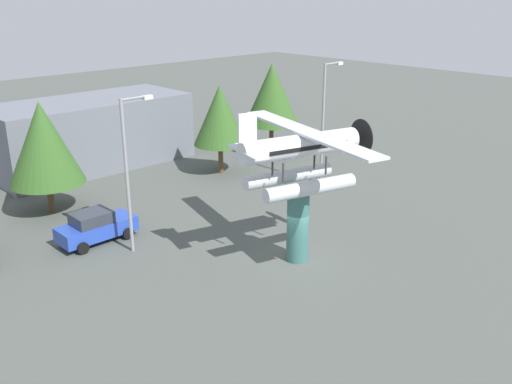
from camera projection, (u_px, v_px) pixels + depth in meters
name	position (u px, v px, depth m)	size (l,w,h in m)	color
ground_plane	(297.00, 259.00, 28.76)	(140.00, 140.00, 0.00)	#4C514C
display_pedestal	(298.00, 225.00, 28.10)	(1.10, 1.10, 3.82)	#386B66
floatplane_monument	(302.00, 155.00, 26.94)	(7.19, 10.32, 4.00)	silver
car_mid_blue	(96.00, 226.00, 30.50)	(4.20, 2.02, 1.76)	#2847B7
streetlight_primary	(129.00, 165.00, 28.25)	(1.84, 0.28, 8.05)	gray
streetlight_secondary	(325.00, 115.00, 38.56)	(1.84, 0.28, 8.34)	gray
storefront_building	(91.00, 133.00, 43.25)	(14.77, 6.57, 5.11)	slate
tree_east	(44.00, 143.00, 33.42)	(4.46, 4.46, 6.85)	brown
tree_center_back	(220.00, 115.00, 40.79)	(3.89, 3.89, 6.51)	brown
tree_far_east	(272.00, 94.00, 45.97)	(4.47, 4.47, 7.34)	brown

